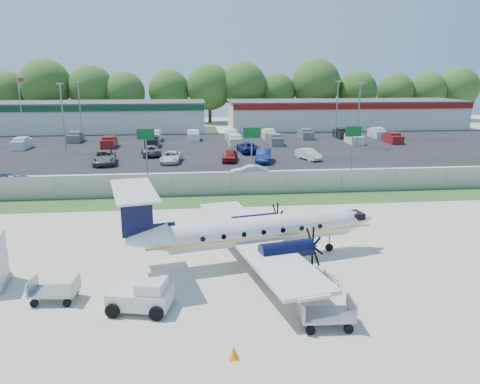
{
  "coord_description": "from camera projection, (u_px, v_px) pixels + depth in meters",
  "views": [
    {
      "loc": [
        -3.3,
        -25.74,
        10.57
      ],
      "look_at": [
        0.0,
        6.0,
        2.3
      ],
      "focal_mm": 35.0,
      "sensor_mm": 36.0,
      "label": 1
    }
  ],
  "objects": [
    {
      "name": "far_parking_rows",
      "position": [
        214.0,
        143.0,
        71.1
      ],
      "size": [
        56.0,
        10.0,
        1.6
      ],
      "primitive_type": null,
      "color": "gray",
      "rests_on": "ground"
    },
    {
      "name": "ground",
      "position": [
        250.0,
        255.0,
        27.77
      ],
      "size": [
        170.0,
        170.0,
        0.0
      ],
      "primitive_type": "plane",
      "color": "beige",
      "rests_on": "ground"
    },
    {
      "name": "parked_car_f",
      "position": [
        151.0,
        156.0,
        60.31
      ],
      "size": [
        3.06,
        5.27,
        1.38
      ],
      "primitive_type": "imported",
      "rotation": [
        0.0,
        0.0,
        3.3
      ],
      "color": "#595B5E",
      "rests_on": "ground"
    },
    {
      "name": "road_car_west",
      "position": [
        8.0,
        189.0,
        43.27
      ],
      "size": [
        5.45,
        3.75,
        1.38
      ],
      "primitive_type": "imported",
      "rotation": [
        0.0,
        0.0,
        1.89
      ],
      "color": "navy",
      "rests_on": "ground"
    },
    {
      "name": "tree_line",
      "position": [
        207.0,
        123.0,
        99.02
      ],
      "size": [
        112.0,
        6.0,
        14.0
      ],
      "primitive_type": null,
      "color": "#2E5719",
      "rests_on": "ground"
    },
    {
      "name": "cone_starboard_wing",
      "position": [
        240.0,
        205.0,
        37.24
      ],
      "size": [
        0.37,
        0.37,
        0.52
      ],
      "color": "orange",
      "rests_on": "ground"
    },
    {
      "name": "parked_car_g",
      "position": [
        248.0,
        153.0,
        62.55
      ],
      "size": [
        2.94,
        5.4,
        1.44
      ],
      "primitive_type": "imported",
      "rotation": [
        0.0,
        0.0,
        3.25
      ],
      "color": "navy",
      "rests_on": "ground"
    },
    {
      "name": "parked_car_c",
      "position": [
        230.0,
        161.0,
        56.4
      ],
      "size": [
        2.34,
        4.39,
        1.42
      ],
      "primitive_type": "imported",
      "rotation": [
        0.0,
        0.0,
        -0.17
      ],
      "color": "maroon",
      "rests_on": "ground"
    },
    {
      "name": "aircraft",
      "position": [
        255.0,
        231.0,
        26.43
      ],
      "size": [
        15.52,
        15.21,
        4.74
      ],
      "color": "silver",
      "rests_on": "ground"
    },
    {
      "name": "baggage_cart_near",
      "position": [
        55.0,
        291.0,
        22.04
      ],
      "size": [
        2.25,
        1.47,
        1.13
      ],
      "color": "gray",
      "rests_on": "ground"
    },
    {
      "name": "parked_car_a",
      "position": [
        105.0,
        164.0,
        54.85
      ],
      "size": [
        3.37,
        5.97,
        1.58
      ],
      "primitive_type": "imported",
      "rotation": [
        0.0,
        0.0,
        0.14
      ],
      "color": "#595B5E",
      "rests_on": "ground"
    },
    {
      "name": "perimeter_fence",
      "position": [
        231.0,
        184.0,
        41.0
      ],
      "size": [
        120.0,
        0.06,
        1.99
      ],
      "color": "gray",
      "rests_on": "ground"
    },
    {
      "name": "light_pole_nw",
      "position": [
        63.0,
        113.0,
        61.04
      ],
      "size": [
        0.9,
        0.35,
        9.09
      ],
      "color": "gray",
      "rests_on": "ground"
    },
    {
      "name": "sign_right",
      "position": [
        353.0,
        138.0,
        50.32
      ],
      "size": [
        1.8,
        0.26,
        5.0
      ],
      "color": "gray",
      "rests_on": "ground"
    },
    {
      "name": "parked_car_b",
      "position": [
        171.0,
        162.0,
        55.76
      ],
      "size": [
        2.71,
        4.96,
        1.32
      ],
      "primitive_type": "imported",
      "rotation": [
        0.0,
        0.0,
        -0.11
      ],
      "color": "silver",
      "rests_on": "ground"
    },
    {
      "name": "access_road",
      "position": [
        226.0,
        182.0,
        46.06
      ],
      "size": [
        170.0,
        8.0,
        0.02
      ],
      "primitive_type": "cube",
      "color": "black",
      "rests_on": "ground"
    },
    {
      "name": "light_pole_se",
      "position": [
        337.0,
        106.0,
        74.67
      ],
      "size": [
        0.9,
        0.35,
        9.09
      ],
      "color": "gray",
      "rests_on": "ground"
    },
    {
      "name": "light_pole_ne",
      "position": [
        359.0,
        111.0,
        65.05
      ],
      "size": [
        0.9,
        0.35,
        9.09
      ],
      "color": "gray",
      "rests_on": "ground"
    },
    {
      "name": "sign_left",
      "position": [
        146.0,
        141.0,
        48.12
      ],
      "size": [
        1.8,
        0.26,
        5.0
      ],
      "color": "gray",
      "rests_on": "ground"
    },
    {
      "name": "pushback_tug",
      "position": [
        143.0,
        295.0,
        21.21
      ],
      "size": [
        3.05,
        2.49,
        1.49
      ],
      "color": "silver",
      "rests_on": "ground"
    },
    {
      "name": "building_west",
      "position": [
        76.0,
        116.0,
        84.38
      ],
      "size": [
        46.4,
        12.4,
        5.24
      ],
      "color": "silver",
      "rests_on": "ground"
    },
    {
      "name": "parking_lot",
      "position": [
        215.0,
        148.0,
        66.28
      ],
      "size": [
        170.0,
        32.0,
        0.02
      ],
      "primitive_type": "cube",
      "color": "black",
      "rests_on": "ground"
    },
    {
      "name": "building_east",
      "position": [
        345.0,
        114.0,
        89.39
      ],
      "size": [
        44.4,
        12.4,
        5.24
      ],
      "color": "silver",
      "rests_on": "ground"
    },
    {
      "name": "flagpole_east",
      "position": [
        21.0,
        102.0,
        76.21
      ],
      "size": [
        1.06,
        0.12,
        10.0
      ],
      "color": "silver",
      "rests_on": "ground"
    },
    {
      "name": "sign_mid",
      "position": [
        252.0,
        139.0,
        49.22
      ],
      "size": [
        1.8,
        0.26,
        5.0
      ],
      "color": "gray",
      "rests_on": "ground"
    },
    {
      "name": "grass_verge",
      "position": [
        233.0,
        201.0,
        39.32
      ],
      "size": [
        170.0,
        4.0,
        0.02
      ],
      "primitive_type": "cube",
      "color": "#2D561E",
      "rests_on": "ground"
    },
    {
      "name": "parked_car_d",
      "position": [
        263.0,
        162.0,
        55.99
      ],
      "size": [
        2.61,
        5.02,
        1.58
      ],
      "primitive_type": "imported",
      "rotation": [
        0.0,
        0.0,
        -0.2
      ],
      "color": "navy",
      "rests_on": "ground"
    },
    {
      "name": "cone_nose",
      "position": [
        338.0,
        288.0,
        22.94
      ],
      "size": [
        0.36,
        0.36,
        0.51
      ],
      "color": "orange",
      "rests_on": "ground"
    },
    {
      "name": "baggage_cart_far",
      "position": [
        326.0,
        314.0,
        19.86
      ],
      "size": [
        2.33,
        1.46,
        1.2
      ],
      "color": "gray",
      "rests_on": "ground"
    },
    {
      "name": "road_car_mid",
      "position": [
        249.0,
        178.0,
        47.73
      ],
      "size": [
        4.01,
        1.62,
        1.3
      ],
      "primitive_type": "imported",
      "rotation": [
        0.0,
        0.0,
        -1.64
      ],
      "color": "silver",
      "rests_on": "ground"
    },
    {
      "name": "light_pole_sw",
      "position": [
        80.0,
        107.0,
        70.67
      ],
      "size": [
        0.9,
        0.35,
        9.09
      ],
      "color": "gray",
      "rests_on": "ground"
    },
    {
      "name": "cone_port_wing",
      "position": [
        234.0,
        353.0,
        17.67
      ],
      "size": [
        0.37,
        0.37,
        0.53
      ],
      "color": "orange",
      "rests_on": "ground"
    },
    {
      "name": "parked_car_e",
      "position": [
        308.0,
        160.0,
        57.6
      ],
      "size": [
        2.82,
        4.35,
        1.35
      ],
      "primitive_type": "imported",
      "rotation": [
        0.0,
        0.0,
        0.37
      ],
      "color": "beige",
      "rests_on": "ground"
    }
  ]
}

